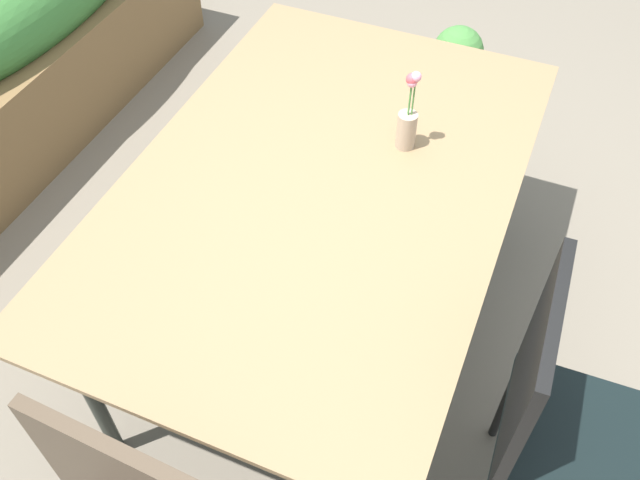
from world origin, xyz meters
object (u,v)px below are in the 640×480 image
dining_table (320,191)px  chair_near_left (561,424)px  potted_plant (455,66)px  flower_vase (408,121)px

dining_table → chair_near_left: chair_near_left is taller
dining_table → potted_plant: 1.58m
dining_table → flower_vase: size_ratio=6.32×
dining_table → flower_vase: bearing=-36.6°
chair_near_left → flower_vase: size_ratio=3.60×
potted_plant → flower_vase: bearing=-175.5°
chair_near_left → potted_plant: chair_near_left is taller
flower_vase → potted_plant: flower_vase is taller
chair_near_left → potted_plant: (1.90, 0.75, -0.32)m
potted_plant → dining_table: bearing=176.7°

